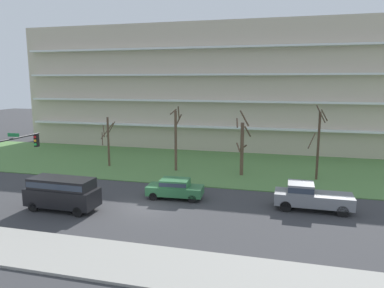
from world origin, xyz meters
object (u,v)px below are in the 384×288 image
tree_far_left (108,140)px  traffic_signal_mast (4,162)px  tree_center (242,146)px  tree_right (318,143)px  van_black_center_right (62,191)px  tree_left (176,138)px  sedan_green_near_left (175,188)px  pickup_gray_center_left (310,196)px

tree_far_left → traffic_signal_mast: 15.63m
tree_far_left → tree_center: bearing=-1.2°
tree_far_left → tree_right: bearing=-0.4°
tree_center → tree_right: bearing=1.4°
tree_right → traffic_signal_mast: tree_right is taller
tree_far_left → van_black_center_right: size_ratio=1.02×
tree_far_left → tree_center: 14.44m
tree_center → tree_right: (6.98, 0.17, 0.51)m
tree_center → traffic_signal_mast: tree_center is taller
tree_far_left → tree_left: (7.68, -0.09, 0.51)m
tree_far_left → sedan_green_near_left: size_ratio=1.20×
tree_left → tree_center: tree_left is taller
tree_right → pickup_gray_center_left: 8.84m
traffic_signal_mast → tree_right: bearing=36.7°
tree_left → tree_center: 6.78m
pickup_gray_center_left → tree_right: bearing=-96.7°
tree_left → pickup_gray_center_left: size_ratio=1.24×
tree_left → pickup_gray_center_left: bearing=-33.8°
pickup_gray_center_left → van_black_center_right: size_ratio=1.03×
tree_far_left → tree_right: 21.43m
tree_far_left → tree_left: tree_left is taller
tree_far_left → traffic_signal_mast: traffic_signal_mast is taller
sedan_green_near_left → tree_right: bearing=-146.4°
tree_center → tree_right: size_ratio=0.92×
sedan_green_near_left → tree_left: bearing=-76.8°
tree_right → sedan_green_near_left: 14.29m
tree_left → pickup_gray_center_left: tree_left is taller
tree_right → traffic_signal_mast: (-20.75, -15.44, 0.49)m
tree_center → sedan_green_near_left: tree_center is taller
tree_center → traffic_signal_mast: 20.59m
tree_far_left → pickup_gray_center_left: tree_far_left is taller
tree_left → sedan_green_near_left: tree_left is taller
tree_left → van_black_center_right: (-4.56, -12.95, -2.02)m
tree_right → sedan_green_near_left: bearing=-143.2°
tree_left → tree_far_left: bearing=179.3°
traffic_signal_mast → tree_far_left: bearing=92.5°
van_black_center_right → tree_right: bearing=36.7°
sedan_green_near_left → tree_far_left: bearing=-43.3°
pickup_gray_center_left → van_black_center_right: 17.78m
tree_right → tree_center: bearing=-178.6°
van_black_center_right → traffic_signal_mast: traffic_signal_mast is taller
sedan_green_near_left → van_black_center_right: size_ratio=0.86×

